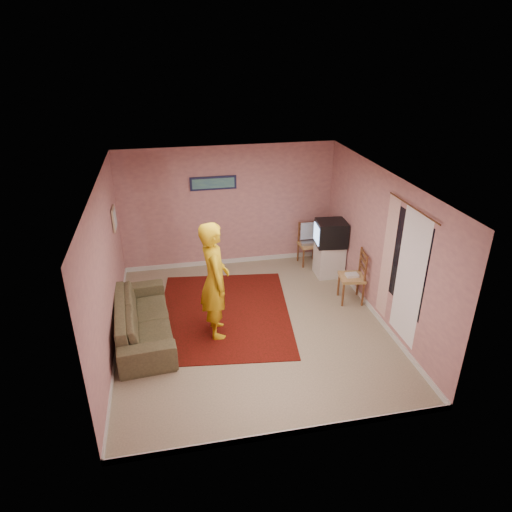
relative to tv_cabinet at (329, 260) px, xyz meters
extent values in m
plane|color=tan|center=(-1.95, -1.54, -0.34)|extent=(5.00, 5.00, 0.00)
cube|color=tan|center=(-1.95, 0.96, 0.96)|extent=(4.50, 0.02, 2.60)
cube|color=tan|center=(-1.95, -4.04, 0.96)|extent=(4.50, 0.02, 2.60)
cube|color=tan|center=(-4.20, -1.54, 0.96)|extent=(0.02, 5.00, 2.60)
cube|color=tan|center=(0.30, -1.54, 0.96)|extent=(0.02, 5.00, 2.60)
cube|color=silver|center=(-1.95, -1.54, 2.26)|extent=(4.50, 5.00, 0.02)
cube|color=silver|center=(-1.95, 0.95, -0.29)|extent=(4.50, 0.02, 0.10)
cube|color=silver|center=(-1.95, -4.03, -0.29)|extent=(4.50, 0.02, 0.10)
cube|color=silver|center=(-4.19, -1.54, -0.29)|extent=(0.02, 5.00, 0.10)
cube|color=silver|center=(0.29, -1.54, -0.29)|extent=(0.02, 5.00, 0.10)
cube|color=black|center=(0.29, -2.44, 1.11)|extent=(0.01, 1.10, 1.50)
cube|color=white|center=(0.28, -2.59, 0.91)|extent=(0.01, 0.75, 2.10)
cube|color=white|center=(0.26, -1.89, 0.91)|extent=(0.01, 0.35, 2.10)
cylinder|color=brown|center=(0.25, -2.44, 1.98)|extent=(0.02, 1.40, 0.02)
cube|color=#141738|center=(-2.25, 0.93, 1.51)|extent=(0.95, 0.03, 0.28)
cube|color=#2C577C|center=(-2.25, 0.91, 1.51)|extent=(0.86, 0.01, 0.20)
cube|color=tan|center=(-4.17, 0.06, 1.21)|extent=(0.03, 0.38, 0.42)
cube|color=#B3BFC4|center=(-4.15, 0.06, 1.21)|extent=(0.01, 0.30, 0.34)
cube|color=black|center=(-2.35, -1.07, -0.34)|extent=(2.65, 3.15, 0.02)
cube|color=silver|center=(0.00, 0.00, 0.00)|extent=(0.54, 0.49, 0.69)
cube|color=black|center=(0.00, 0.00, 0.60)|extent=(0.64, 0.59, 0.51)
cube|color=#8CB2F2|center=(-0.30, 0.03, 0.60)|extent=(0.06, 0.43, 0.36)
cube|color=tan|center=(-0.25, 0.60, 0.11)|extent=(0.45, 0.43, 0.05)
cube|color=brown|center=(-0.25, 0.60, 0.35)|extent=(0.42, 0.07, 0.48)
cube|color=#A6A6AA|center=(-0.25, 0.60, 0.16)|extent=(0.39, 0.30, 0.06)
cube|color=#86B1DC|center=(-0.25, 0.66, 0.41)|extent=(0.36, 0.04, 0.38)
cube|color=tan|center=(0.05, -1.08, 0.15)|extent=(0.50, 0.52, 0.05)
cube|color=brown|center=(0.05, -1.08, 0.41)|extent=(0.11, 0.46, 0.52)
cube|color=silver|center=(0.05, -1.08, 0.20)|extent=(0.23, 0.17, 0.05)
imported|color=brown|center=(-3.75, -1.47, -0.02)|extent=(1.03, 2.26, 0.64)
imported|color=gold|center=(-2.56, -1.62, 0.66)|extent=(0.51, 0.75, 2.00)
camera|label=1|loc=(-3.18, -8.05, 4.16)|focal=32.00mm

